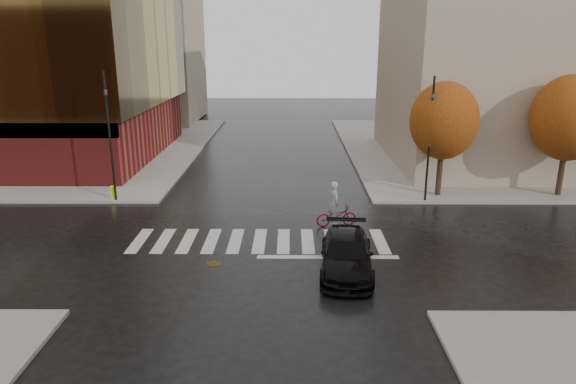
{
  "coord_description": "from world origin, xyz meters",
  "views": [
    {
      "loc": [
        1.44,
        -21.3,
        8.84
      ],
      "look_at": [
        1.3,
        1.65,
        2.0
      ],
      "focal_mm": 32.0,
      "sensor_mm": 36.0,
      "label": 1
    }
  ],
  "objects_px": {
    "traffic_light_nw": "(109,129)",
    "traffic_light_ne": "(430,132)",
    "fire_hydrant": "(113,191)",
    "sedan": "(347,254)",
    "cyclist": "(336,211)"
  },
  "relations": [
    {
      "from": "traffic_light_nw",
      "to": "fire_hydrant",
      "type": "xyz_separation_m",
      "value": [
        -0.23,
        0.2,
        -3.61
      ]
    },
    {
      "from": "fire_hydrant",
      "to": "sedan",
      "type": "bearing_deg",
      "value": -36.58
    },
    {
      "from": "traffic_light_ne",
      "to": "fire_hydrant",
      "type": "height_order",
      "value": "traffic_light_ne"
    },
    {
      "from": "sedan",
      "to": "cyclist",
      "type": "xyz_separation_m",
      "value": [
        -0.01,
        5.15,
        0.05
      ]
    },
    {
      "from": "traffic_light_nw",
      "to": "traffic_light_ne",
      "type": "height_order",
      "value": "traffic_light_nw"
    },
    {
      "from": "traffic_light_nw",
      "to": "traffic_light_ne",
      "type": "relative_size",
      "value": 1.04
    },
    {
      "from": "traffic_light_ne",
      "to": "fire_hydrant",
      "type": "distance_m",
      "value": 18.01
    },
    {
      "from": "cyclist",
      "to": "traffic_light_nw",
      "type": "bearing_deg",
      "value": 61.19
    },
    {
      "from": "sedan",
      "to": "fire_hydrant",
      "type": "height_order",
      "value": "sedan"
    },
    {
      "from": "cyclist",
      "to": "traffic_light_ne",
      "type": "height_order",
      "value": "traffic_light_ne"
    },
    {
      "from": "traffic_light_ne",
      "to": "cyclist",
      "type": "bearing_deg",
      "value": 32.77
    },
    {
      "from": "sedan",
      "to": "fire_hydrant",
      "type": "distance_m",
      "value": 15.35
    },
    {
      "from": "fire_hydrant",
      "to": "traffic_light_nw",
      "type": "bearing_deg",
      "value": -40.97
    },
    {
      "from": "sedan",
      "to": "traffic_light_ne",
      "type": "relative_size",
      "value": 0.73
    },
    {
      "from": "traffic_light_nw",
      "to": "fire_hydrant",
      "type": "relative_size",
      "value": 9.15
    }
  ]
}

